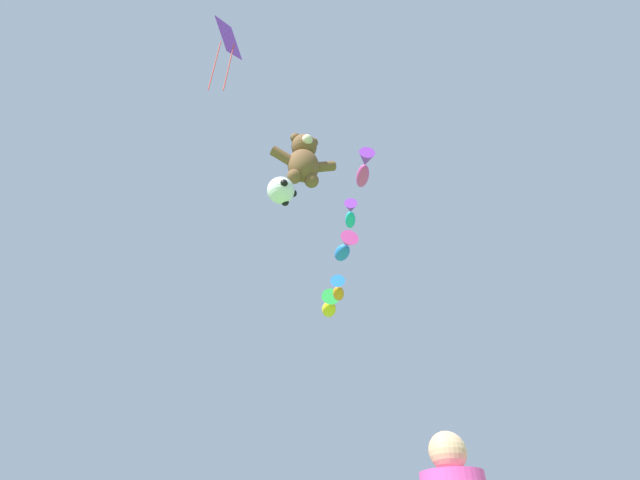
{
  "coord_description": "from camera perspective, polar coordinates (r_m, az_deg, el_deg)",
  "views": [
    {
      "loc": [
        -3.27,
        -2.48,
        1.01
      ],
      "look_at": [
        -0.66,
        5.25,
        7.37
      ],
      "focal_mm": 24.0,
      "sensor_mm": 36.0,
      "label": 1
    }
  ],
  "objects": [
    {
      "name": "soccer_ball_kite",
      "position": [
        11.39,
        -5.2,
        6.57
      ],
      "size": [
        0.8,
        0.8,
        0.74
      ],
      "color": "white"
    },
    {
      "name": "fish_kite_teal",
      "position": [
        16.38,
        4.08,
        3.5
      ],
      "size": [
        0.91,
        1.48,
        0.49
      ],
      "color": "#19ADB2"
    },
    {
      "name": "teddy_bear_kite",
      "position": [
        12.71,
        -2.19,
        10.69
      ],
      "size": [
        2.0,
        0.88,
        2.03
      ],
      "color": "brown"
    },
    {
      "name": "diamond_kite",
      "position": [
        14.78,
        -12.17,
        24.39
      ],
      "size": [
        1.04,
        1.15,
        3.44
      ],
      "color": "purple"
    },
    {
      "name": "fish_kite_cobalt",
      "position": [
        18.5,
        3.34,
        -0.96
      ],
      "size": [
        0.84,
        1.7,
        0.79
      ],
      "color": "blue"
    },
    {
      "name": "fish_kite_magenta",
      "position": [
        14.44,
        5.91,
        9.57
      ],
      "size": [
        0.86,
        1.61,
        0.53
      ],
      "color": "#E53F9E"
    },
    {
      "name": "fish_kite_tangerine",
      "position": [
        19.89,
        2.44,
        -6.54
      ],
      "size": [
        1.18,
        1.77,
        0.66
      ],
      "color": "orange"
    },
    {
      "name": "fish_kite_goldfin",
      "position": [
        22.48,
        1.29,
        -8.62
      ],
      "size": [
        1.35,
        2.14,
        0.93
      ],
      "color": "yellow"
    }
  ]
}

